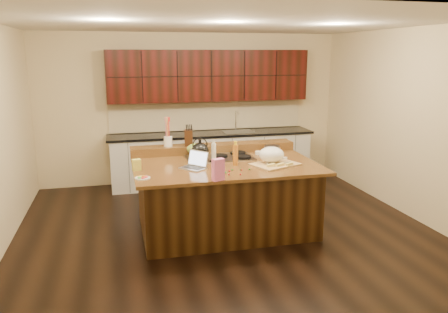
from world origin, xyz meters
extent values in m
cube|color=black|center=(0.00, 0.00, -0.01)|extent=(5.50, 5.00, 0.01)
cube|color=silver|center=(0.00, 0.00, 2.71)|extent=(5.50, 5.00, 0.01)
cube|color=beige|center=(0.00, 2.50, 1.35)|extent=(5.50, 0.01, 2.70)
cube|color=beige|center=(0.00, -2.50, 1.35)|extent=(5.50, 0.01, 2.70)
cube|color=beige|center=(2.75, 0.00, 1.35)|extent=(0.01, 5.00, 2.70)
cube|color=black|center=(0.00, 0.00, 0.44)|extent=(2.22, 1.42, 0.88)
cube|color=black|center=(0.00, 0.00, 0.90)|extent=(2.40, 1.60, 0.04)
cube|color=black|center=(0.00, 0.70, 0.98)|extent=(2.40, 0.30, 0.12)
cube|color=gray|center=(0.00, 0.30, 0.93)|extent=(0.92, 0.52, 0.02)
cylinder|color=black|center=(-0.30, 0.43, 0.95)|extent=(0.22, 0.22, 0.03)
cylinder|color=black|center=(0.30, 0.43, 0.95)|extent=(0.22, 0.22, 0.03)
cylinder|color=black|center=(-0.30, 0.17, 0.95)|extent=(0.22, 0.22, 0.03)
cylinder|color=black|center=(0.30, 0.17, 0.95)|extent=(0.22, 0.22, 0.03)
cylinder|color=black|center=(0.00, 0.30, 0.95)|extent=(0.22, 0.22, 0.03)
cube|color=silver|center=(0.30, 2.17, 0.45)|extent=(3.60, 0.62, 0.90)
cube|color=black|center=(0.30, 2.17, 0.92)|extent=(3.70, 0.66, 0.04)
cube|color=gray|center=(0.80, 2.17, 0.94)|extent=(0.55, 0.42, 0.01)
cylinder|color=gray|center=(0.80, 2.35, 1.12)|extent=(0.02, 0.02, 0.36)
cube|color=black|center=(0.30, 2.32, 1.95)|extent=(3.60, 0.34, 0.90)
cube|color=beige|center=(0.30, 2.48, 1.20)|extent=(3.60, 0.03, 0.50)
ellipsoid|color=black|center=(-0.30, 0.17, 1.07)|extent=(0.31, 0.31, 0.21)
ellipsoid|color=olive|center=(-0.30, 0.43, 1.04)|extent=(0.31, 0.31, 0.15)
cube|color=#B7B7BC|center=(-0.46, -0.18, 0.93)|extent=(0.36, 0.37, 0.01)
cube|color=black|center=(-0.46, -0.18, 0.94)|extent=(0.26, 0.28, 0.00)
cube|color=#B7B7BC|center=(-0.38, -0.11, 1.04)|extent=(0.24, 0.28, 0.20)
cube|color=silver|center=(-0.38, -0.12, 1.04)|extent=(0.21, 0.25, 0.17)
cylinder|color=#C07321|center=(0.10, -0.14, 1.06)|extent=(0.08, 0.08, 0.27)
cylinder|color=silver|center=(-0.13, 0.11, 1.04)|extent=(0.08, 0.08, 0.25)
cube|color=tan|center=(0.60, -0.27, 0.93)|extent=(0.68, 0.59, 0.03)
ellipsoid|color=white|center=(0.58, -0.19, 1.05)|extent=(0.33, 0.33, 0.20)
cube|color=#EDD872|center=(0.50, -0.41, 0.96)|extent=(0.12, 0.03, 0.03)
cube|color=#EDD872|center=(0.62, -0.41, 0.96)|extent=(0.12, 0.03, 0.03)
cube|color=#EDD872|center=(0.74, -0.41, 0.96)|extent=(0.12, 0.03, 0.03)
cylinder|color=gray|center=(0.72, -0.29, 0.95)|extent=(0.22, 0.09, 0.01)
cylinder|color=white|center=(0.65, -0.07, 0.94)|extent=(0.12, 0.12, 0.04)
cylinder|color=white|center=(0.81, -0.05, 0.94)|extent=(0.10, 0.10, 0.04)
cylinder|color=white|center=(0.60, 0.39, 0.94)|extent=(0.13, 0.13, 0.04)
cylinder|color=#996B3F|center=(0.82, 0.43, 0.97)|extent=(0.26, 0.26, 0.09)
cone|color=silver|center=(0.52, -0.23, 0.96)|extent=(0.09, 0.09, 0.07)
cube|color=pink|center=(-0.27, -0.76, 1.05)|extent=(0.15, 0.11, 0.25)
cylinder|color=white|center=(-1.11, -0.47, 0.93)|extent=(0.24, 0.24, 0.01)
cube|color=#E9E352|center=(-1.15, -0.09, 0.99)|extent=(0.11, 0.09, 0.14)
cylinder|color=white|center=(-0.66, 0.70, 1.11)|extent=(0.16, 0.16, 0.14)
cube|color=black|center=(-0.36, 0.70, 1.15)|extent=(0.14, 0.20, 0.22)
ellipsoid|color=red|center=(0.11, -0.41, 0.93)|extent=(0.02, 0.02, 0.02)
ellipsoid|color=#198C26|center=(0.00, -0.38, 0.93)|extent=(0.02, 0.02, 0.02)
ellipsoid|color=red|center=(-0.05, -0.41, 0.93)|extent=(0.02, 0.02, 0.02)
ellipsoid|color=#198C26|center=(-0.26, -0.46, 0.93)|extent=(0.02, 0.02, 0.02)
ellipsoid|color=red|center=(-0.18, -0.38, 0.93)|extent=(0.02, 0.02, 0.02)
ellipsoid|color=#198C26|center=(0.21, -0.41, 0.93)|extent=(0.02, 0.02, 0.02)
ellipsoid|color=red|center=(0.04, -0.60, 0.93)|extent=(0.02, 0.02, 0.02)
ellipsoid|color=#198C26|center=(-0.23, -0.58, 0.93)|extent=(0.02, 0.02, 0.02)
ellipsoid|color=red|center=(-0.10, -0.58, 0.93)|extent=(0.02, 0.02, 0.02)
ellipsoid|color=#198C26|center=(0.10, -0.40, 0.93)|extent=(0.02, 0.02, 0.02)
ellipsoid|color=red|center=(-0.13, -0.45, 0.93)|extent=(0.02, 0.02, 0.02)
ellipsoid|color=#198C26|center=(-0.25, -0.61, 0.93)|extent=(0.02, 0.02, 0.02)
ellipsoid|color=red|center=(-0.05, -0.43, 0.93)|extent=(0.02, 0.02, 0.02)
ellipsoid|color=#198C26|center=(-0.11, -0.49, 0.93)|extent=(0.02, 0.02, 0.02)
camera|label=1|loc=(-1.36, -5.42, 2.33)|focal=35.00mm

